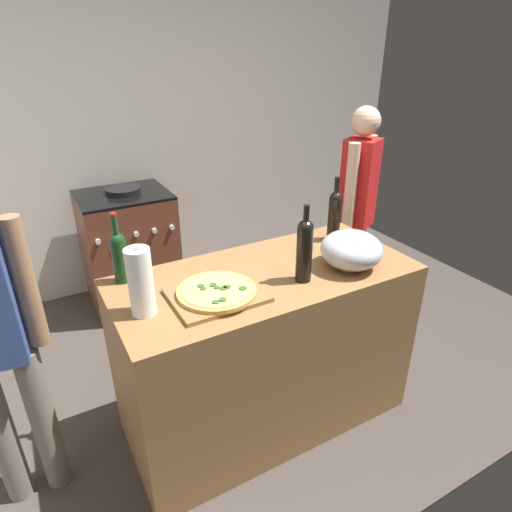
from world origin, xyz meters
The scene contains 12 objects.
ground_plane centered at (0.00, 1.25, -0.01)m, with size 4.67×3.09×0.02m, color #3F3833.
kitchen_wall_rear centered at (0.00, 2.54, 1.30)m, with size 4.67×0.10×2.60m, color #BCB7AD.
counter centered at (-0.14, 0.56, 0.46)m, with size 1.49×0.68×0.92m, color olive.
cutting_board centered at (-0.44, 0.48, 0.93)m, with size 0.40×0.32×0.02m, color olive.
pizza centered at (-0.44, 0.48, 0.95)m, with size 0.35×0.35×0.03m.
mixing_bowl centered at (0.26, 0.42, 1.01)m, with size 0.31×0.31×0.19m.
paper_towel_roll centered at (-0.76, 0.51, 1.06)m, with size 0.10×0.10×0.30m.
wine_bottle_dark centered at (0.39, 0.73, 1.07)m, with size 0.07×0.07×0.36m.
wine_bottle_green centered at (-0.77, 0.82, 1.06)m, with size 0.07×0.07×0.34m.
wine_bottle_amber centered at (-0.03, 0.42, 1.08)m, with size 0.07×0.07×0.37m.
stove centered at (-0.45, 2.14, 0.46)m, with size 0.66×0.58×0.96m.
person_in_red centered at (0.89, 1.09, 0.90)m, with size 0.34×0.27×1.57m.
Camera 1 is at (-1.10, -1.04, 1.92)m, focal length 30.63 mm.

